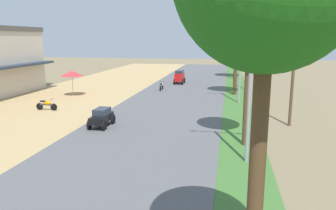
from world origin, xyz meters
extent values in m
cube|color=#2D3847|center=(-15.48, 27.20, 3.08)|extent=(1.20, 11.49, 0.25)
cylinder|color=black|center=(-8.78, 21.73, 0.34)|extent=(0.56, 0.06, 0.56)
cylinder|color=black|center=(-10.02, 21.73, 0.34)|extent=(0.56, 0.06, 0.56)
cube|color=#333338|center=(-9.40, 21.73, 0.52)|extent=(1.12, 0.12, 0.12)
ellipsoid|color=orange|center=(-9.32, 21.73, 0.66)|extent=(0.64, 0.28, 0.32)
cube|color=black|center=(-9.68, 21.73, 0.78)|extent=(0.44, 0.20, 0.10)
cylinder|color=#A5A8AD|center=(-8.84, 21.73, 0.61)|extent=(0.26, 0.05, 0.68)
cylinder|color=black|center=(-8.90, 21.73, 0.98)|extent=(0.04, 0.54, 0.04)
cylinder|color=#99999E|center=(-10.40, 28.34, 1.11)|extent=(0.05, 0.05, 2.10)
cone|color=red|center=(-10.40, 28.34, 2.31)|extent=(2.20, 2.20, 0.55)
cylinder|color=#4C351E|center=(5.45, 4.28, 2.98)|extent=(0.32, 0.32, 5.84)
cylinder|color=#4C351E|center=(5.79, 15.74, 3.46)|extent=(0.25, 0.25, 6.80)
cylinder|color=#4C351E|center=(5.49, 32.11, 2.75)|extent=(0.37, 0.37, 5.37)
ellipsoid|color=#275F18|center=(5.49, 32.11, 6.29)|extent=(3.48, 3.48, 3.13)
cylinder|color=#4C351E|center=(5.76, 47.02, 2.38)|extent=(0.41, 0.41, 4.65)
ellipsoid|color=#265C18|center=(5.76, 47.02, 5.83)|extent=(3.89, 3.89, 4.10)
cylinder|color=gray|center=(5.80, 13.20, 4.16)|extent=(0.16, 0.16, 8.20)
cylinder|color=gray|center=(5.80, 27.70, 4.11)|extent=(0.16, 0.16, 8.11)
cylinder|color=gray|center=(5.10, 27.70, 8.02)|extent=(1.40, 0.08, 0.08)
ellipsoid|color=silver|center=(4.40, 27.70, 7.95)|extent=(0.36, 0.20, 0.14)
cylinder|color=gray|center=(6.50, 27.70, 8.02)|extent=(1.40, 0.08, 0.08)
ellipsoid|color=silver|center=(7.20, 27.70, 7.95)|extent=(0.36, 0.20, 0.14)
cylinder|color=gray|center=(5.80, 44.52, 3.60)|extent=(0.16, 0.16, 7.07)
cylinder|color=gray|center=(5.10, 44.52, 6.98)|extent=(1.40, 0.08, 0.08)
ellipsoid|color=silver|center=(4.40, 44.52, 6.91)|extent=(0.36, 0.20, 0.14)
cylinder|color=gray|center=(6.50, 44.52, 6.98)|extent=(1.40, 0.08, 0.08)
ellipsoid|color=silver|center=(7.20, 44.52, 6.91)|extent=(0.36, 0.20, 0.14)
cylinder|color=brown|center=(8.94, 20.55, 4.54)|extent=(0.20, 0.20, 9.07)
cylinder|color=brown|center=(7.56, 33.54, 4.95)|extent=(0.20, 0.20, 9.91)
cube|color=#473323|center=(7.56, 33.54, 9.41)|extent=(1.80, 0.10, 0.10)
cube|color=black|center=(-3.16, 17.75, 0.65)|extent=(0.88, 2.25, 0.44)
cube|color=#232B38|center=(-3.16, 17.85, 1.07)|extent=(0.81, 1.30, 0.40)
cylinder|color=black|center=(-3.66, 18.56, 0.40)|extent=(0.11, 0.64, 0.64)
cylinder|color=black|center=(-2.67, 18.56, 0.40)|extent=(0.11, 0.64, 0.64)
cylinder|color=black|center=(-3.66, 16.94, 0.40)|extent=(0.11, 0.64, 0.64)
cylinder|color=black|center=(-2.67, 16.94, 0.40)|extent=(0.11, 0.64, 0.64)
cube|color=red|center=(-1.24, 38.97, 0.93)|extent=(0.95, 2.40, 0.95)
cube|color=#232B38|center=(-1.24, 39.07, 1.58)|extent=(0.87, 2.00, 0.35)
cylinder|color=black|center=(-1.78, 39.83, 0.42)|extent=(0.12, 0.68, 0.68)
cylinder|color=black|center=(-0.71, 39.83, 0.42)|extent=(0.12, 0.68, 0.68)
cylinder|color=black|center=(-1.78, 38.10, 0.42)|extent=(0.12, 0.68, 0.68)
cylinder|color=black|center=(-0.71, 38.10, 0.42)|extent=(0.12, 0.68, 0.68)
cylinder|color=black|center=(-2.42, 34.01, 0.36)|extent=(0.06, 0.56, 0.56)
cylinder|color=black|center=(-2.42, 32.77, 0.36)|extent=(0.06, 0.56, 0.56)
cube|color=#333338|center=(-2.42, 33.39, 0.54)|extent=(0.12, 1.12, 0.12)
ellipsoid|color=silver|center=(-2.42, 33.47, 0.68)|extent=(0.28, 0.64, 0.32)
cube|color=black|center=(-2.42, 33.11, 0.80)|extent=(0.20, 0.44, 0.10)
cylinder|color=#A5A8AD|center=(-2.42, 33.95, 0.63)|extent=(0.05, 0.26, 0.68)
cylinder|color=black|center=(-2.42, 33.89, 1.00)|extent=(0.54, 0.04, 0.04)
camera|label=1|loc=(4.86, -1.80, 5.76)|focal=35.18mm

